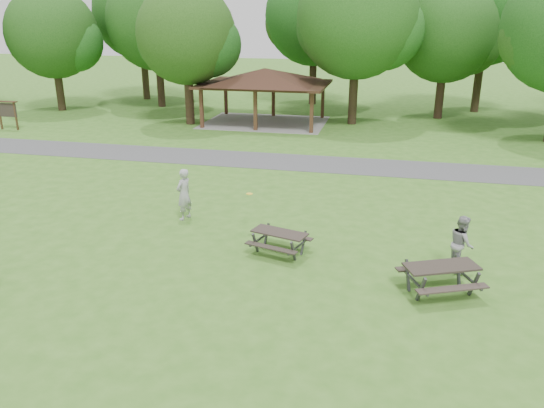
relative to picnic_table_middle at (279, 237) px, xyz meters
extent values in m
plane|color=#3B6F1F|center=(-1.46, -3.03, -0.56)|extent=(160.00, 160.00, 0.00)
cube|color=#464649|center=(-1.46, 10.97, -0.55)|extent=(120.00, 3.20, 0.02)
cube|color=#3E2316|center=(-9.16, 18.27, 0.74)|extent=(0.22, 0.22, 2.60)
cube|color=#3B1E15|center=(-9.16, 23.67, 0.74)|extent=(0.22, 0.22, 2.60)
cube|color=#3C2515|center=(-5.46, 18.27, 0.74)|extent=(0.22, 0.22, 2.60)
cube|color=#392314|center=(-5.46, 23.67, 0.74)|extent=(0.22, 0.22, 2.60)
cube|color=#3D2516|center=(-1.76, 18.27, 0.74)|extent=(0.22, 0.22, 2.60)
cube|color=#342112|center=(-1.76, 23.67, 0.74)|extent=(0.22, 0.22, 2.60)
cube|color=#311E13|center=(-5.46, 20.97, 2.12)|extent=(8.60, 6.60, 0.16)
pyramid|color=black|center=(-5.46, 20.97, 2.70)|extent=(7.01, 7.01, 1.00)
cube|color=gray|center=(-5.46, 20.97, -0.55)|extent=(8.40, 6.40, 0.03)
cube|color=#3A2415|center=(-22.06, 14.97, 0.34)|extent=(0.10, 0.10, 1.80)
cube|color=#392514|center=(-20.86, 14.97, 0.34)|extent=(0.10, 0.10, 1.80)
cube|color=black|center=(-21.46, 14.97, 0.74)|extent=(1.40, 0.06, 0.90)
cube|color=#352015|center=(-21.46, 14.97, 1.29)|extent=(1.60, 0.30, 0.06)
cylinder|color=black|center=(-22.46, 22.47, 1.10)|extent=(0.60, 0.60, 3.32)
sphere|color=#184213|center=(-22.46, 22.47, 5.31)|extent=(6.80, 6.80, 6.80)
sphere|color=#164B15|center=(-20.93, 22.77, 4.63)|extent=(4.42, 4.42, 4.42)
sphere|color=#134313|center=(-23.82, 22.27, 4.80)|extent=(4.08, 4.08, 4.08)
cylinder|color=black|center=(-15.46, 25.97, 1.36)|extent=(0.60, 0.60, 3.85)
sphere|color=#184413|center=(-15.46, 25.97, 6.21)|extent=(7.80, 7.80, 7.80)
sphere|color=#1C4D16|center=(-13.71, 26.27, 5.43)|extent=(5.07, 5.07, 5.07)
sphere|color=#1B3F12|center=(-17.02, 25.77, 5.63)|extent=(4.68, 4.68, 4.68)
cylinder|color=#301F15|center=(-10.46, 19.47, 1.19)|extent=(0.60, 0.60, 3.50)
sphere|color=#1D4313|center=(-10.46, 19.47, 5.41)|extent=(6.60, 6.60, 6.60)
sphere|color=#134413|center=(-8.98, 19.77, 4.75)|extent=(4.29, 4.29, 4.29)
sphere|color=#134313|center=(-11.78, 19.27, 4.92)|extent=(3.96, 3.96, 3.96)
cylinder|color=black|center=(0.54, 21.97, 1.45)|extent=(0.60, 0.60, 4.02)
sphere|color=#1B4B15|center=(0.54, 21.97, 6.46)|extent=(8.00, 8.00, 8.00)
sphere|color=#184E16|center=(2.34, 22.27, 5.66)|extent=(5.20, 5.20, 5.20)
sphere|color=#174614|center=(-1.06, 21.77, 5.86)|extent=(4.80, 4.80, 4.80)
cylinder|color=black|center=(6.54, 25.47, 1.15)|extent=(0.60, 0.60, 3.43)
sphere|color=#184413|center=(6.54, 25.47, 5.49)|extent=(7.00, 7.00, 7.00)
sphere|color=#194112|center=(8.11, 25.77, 4.79)|extent=(4.55, 4.55, 4.55)
sphere|color=#174914|center=(5.14, 25.27, 4.97)|extent=(4.20, 4.20, 4.20)
sphere|color=#1D4614|center=(11.06, 18.77, 5.44)|extent=(4.44, 4.44, 4.44)
cylinder|color=#2E2014|center=(-18.46, 29.47, 1.63)|extent=(0.60, 0.60, 4.38)
sphere|color=#164413|center=(-18.46, 29.47, 6.81)|extent=(8.00, 8.00, 8.00)
sphere|color=#194513|center=(-16.66, 29.77, 6.01)|extent=(5.20, 5.20, 5.20)
sphere|color=#124113|center=(-20.06, 29.27, 6.21)|extent=(4.80, 4.80, 4.80)
cylinder|color=black|center=(-3.46, 29.97, 1.50)|extent=(0.60, 0.60, 4.13)
sphere|color=#164D16|center=(-3.46, 29.97, 6.57)|extent=(8.00, 8.00, 8.00)
sphere|color=#174212|center=(-1.66, 30.27, 5.77)|extent=(5.20, 5.20, 5.20)
sphere|color=#1E4814|center=(-5.06, 29.77, 5.97)|extent=(4.80, 4.80, 4.80)
cylinder|color=black|center=(9.54, 28.97, 1.71)|extent=(0.60, 0.60, 4.55)
sphere|color=#164E16|center=(9.54, 28.97, 7.14)|extent=(8.40, 8.40, 8.40)
sphere|color=#1D4914|center=(11.43, 29.27, 6.30)|extent=(5.46, 5.46, 5.46)
sphere|color=#144012|center=(7.86, 28.77, 6.51)|extent=(5.04, 5.04, 5.04)
cube|color=#2B241F|center=(0.00, 0.00, 0.15)|extent=(1.88, 1.15, 0.05)
cube|color=#2A241E|center=(-0.16, -0.56, -0.14)|extent=(1.76, 0.72, 0.04)
cube|color=#2F2622|center=(0.16, 0.56, -0.14)|extent=(1.76, 0.72, 0.04)
cube|color=#3E3E40|center=(-0.75, -0.17, -0.20)|extent=(0.16, 0.37, 0.76)
cube|color=#38383A|center=(-0.55, 0.54, -0.20)|extent=(0.16, 0.37, 0.76)
cube|color=#39393B|center=(-0.65, 0.18, -0.18)|extent=(0.44, 1.39, 0.05)
cube|color=#3D3D3F|center=(0.55, -0.54, -0.20)|extent=(0.16, 0.37, 0.76)
cube|color=#404043|center=(0.75, 0.17, -0.20)|extent=(0.16, 0.37, 0.76)
cube|color=#3C3C3E|center=(0.65, -0.18, -0.18)|extent=(0.44, 1.39, 0.05)
cube|color=black|center=(4.81, -1.55, 0.24)|extent=(2.13, 1.51, 0.05)
cube|color=#312823|center=(5.07, -2.15, -0.08)|extent=(1.93, 1.05, 0.04)
cube|color=#2E2621|center=(4.55, -0.95, -0.08)|extent=(1.93, 1.05, 0.04)
cube|color=#3E3F41|center=(4.28, -2.24, -0.16)|extent=(0.23, 0.41, 0.86)
cube|color=#3F3F41|center=(3.95, -1.48, -0.16)|extent=(0.23, 0.41, 0.86)
cube|color=#3D3D3F|center=(4.12, -1.86, -0.13)|extent=(0.70, 1.50, 0.05)
cube|color=#414143|center=(5.68, -1.63, -0.16)|extent=(0.23, 0.41, 0.86)
cube|color=#3D3D3F|center=(5.35, -0.87, -0.16)|extent=(0.23, 0.41, 0.86)
cube|color=#404043|center=(5.51, -1.25, -0.13)|extent=(0.70, 1.50, 0.05)
cylinder|color=yellow|center=(-1.40, 1.58, 0.83)|extent=(0.25, 0.25, 0.02)
imported|color=#A1A1A4|center=(-4.07, 2.19, 0.41)|extent=(0.67, 0.82, 1.94)
imported|color=gray|center=(5.48, 0.03, 0.30)|extent=(0.74, 0.90, 1.72)
camera|label=1|loc=(3.16, -15.15, 6.67)|focal=35.00mm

